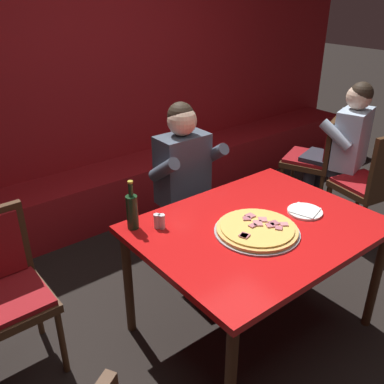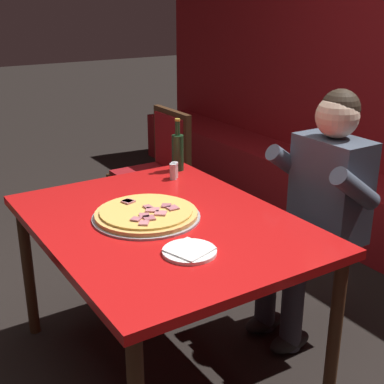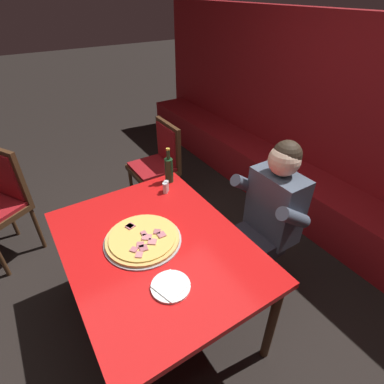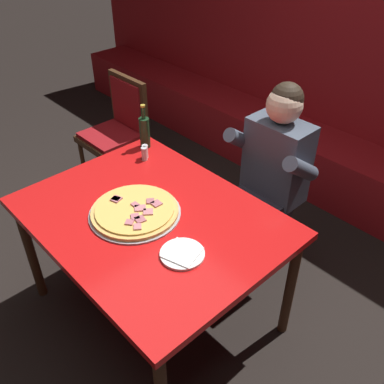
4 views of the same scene
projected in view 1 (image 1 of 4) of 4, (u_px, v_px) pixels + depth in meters
The scene contains 14 objects.
ground_plane at pixel (249, 326), 2.79m from camera, with size 24.00×24.00×0.00m, color black.
booth_wall_panel at pixel (85, 111), 3.90m from camera, with size 6.80×0.16×1.90m, color maroon.
booth_bench at pixel (109, 194), 4.00m from camera, with size 6.46×0.48×0.46m, color maroon.
main_dining_table at pixel (257, 236), 2.48m from camera, with size 1.35×1.03×0.77m.
pizza at pixel (257, 230), 2.37m from camera, with size 0.48×0.48×0.05m.
plate_white_paper at pixel (305, 211), 2.58m from camera, with size 0.21×0.21×0.02m.
beer_bottle at pixel (132, 211), 2.38m from camera, with size 0.07×0.07×0.29m.
shaker_parmesan at pixel (157, 222), 2.41m from camera, with size 0.04×0.04×0.09m.
shaker_black_pepper at pixel (162, 222), 2.40m from camera, with size 0.04×0.04×0.09m.
diner_seated_blue_shirt at pixel (190, 182), 3.11m from camera, with size 0.53×0.53×1.27m.
dining_chair_far_left at pixel (375, 180), 3.46m from camera, with size 0.51×0.51×0.99m.
dining_chair_side_aisle at pixel (0, 284), 2.31m from camera, with size 0.45×0.45×0.94m.
dining_chair_by_booth at pixel (318, 155), 3.99m from camera, with size 0.57×0.57×0.94m.
diner_standing_companion at pixel (341, 145), 3.81m from camera, with size 0.59×0.61×1.27m.
Camera 1 is at (-1.60, -1.42, 2.03)m, focal length 40.00 mm.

